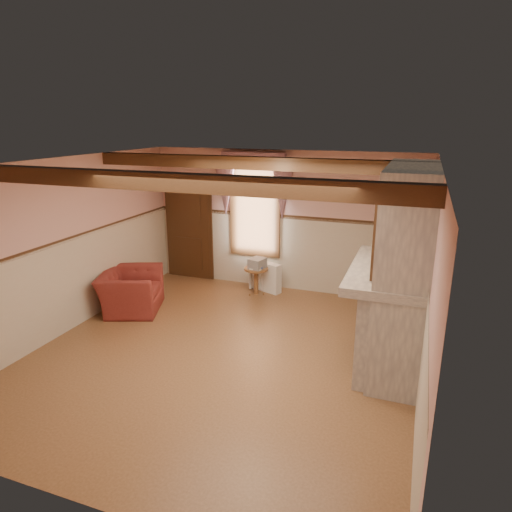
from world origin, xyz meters
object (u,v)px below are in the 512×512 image
(side_table, at_px, (256,281))
(oil_lamp, at_px, (393,251))
(radiator, at_px, (265,276))
(bowl, at_px, (389,270))
(armchair, at_px, (131,291))
(mantel_clock, at_px, (395,247))

(side_table, height_order, oil_lamp, oil_lamp)
(radiator, bearing_deg, oil_lamp, -14.41)
(radiator, bearing_deg, bowl, -22.33)
(side_table, height_order, bowl, bowl)
(oil_lamp, bearing_deg, side_table, 150.14)
(radiator, distance_m, oil_lamp, 3.33)
(oil_lamp, bearing_deg, armchair, -179.80)
(armchair, bearing_deg, bowl, -117.49)
(radiator, distance_m, bowl, 3.63)
(bowl, bearing_deg, radiator, 137.00)
(side_table, distance_m, mantel_clock, 3.11)
(armchair, xyz_separation_m, bowl, (4.49, -0.57, 1.09))
(radiator, xyz_separation_m, mantel_clock, (2.52, -1.38, 1.22))
(armchair, relative_size, side_table, 2.06)
(armchair, relative_size, radiator, 1.62)
(armchair, bearing_deg, oil_lamp, -110.13)
(side_table, height_order, mantel_clock, mantel_clock)
(radiator, height_order, oil_lamp, oil_lamp)
(radiator, xyz_separation_m, bowl, (2.52, -2.35, 1.16))
(armchair, relative_size, mantel_clock, 4.72)
(side_table, distance_m, bowl, 3.56)
(bowl, height_order, oil_lamp, oil_lamp)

